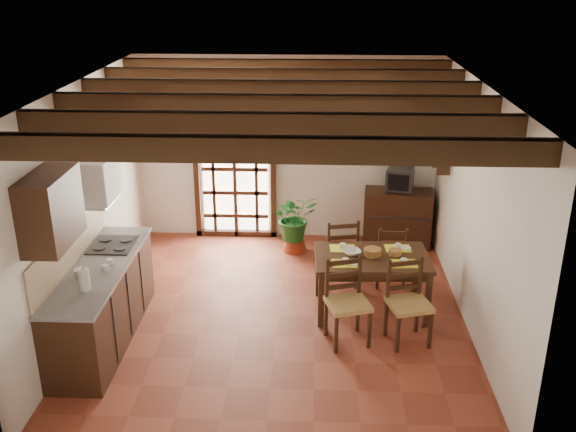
# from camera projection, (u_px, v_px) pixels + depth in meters

# --- Properties ---
(ground_plane) EXTENTS (5.00, 5.00, 0.00)m
(ground_plane) POSITION_uv_depth(u_px,v_px,m) (278.00, 315.00, 7.86)
(ground_plane) COLOR brown
(room_shell) EXTENTS (4.52, 5.02, 2.81)m
(room_shell) POSITION_uv_depth(u_px,v_px,m) (278.00, 174.00, 7.19)
(room_shell) COLOR silver
(room_shell) RESTS_ON ground_plane
(ceiling_beams) EXTENTS (4.50, 4.34, 0.20)m
(ceiling_beams) POSITION_uv_depth(u_px,v_px,m) (277.00, 96.00, 6.87)
(ceiling_beams) COLOR black
(ceiling_beams) RESTS_ON room_shell
(french_door) EXTENTS (1.26, 0.11, 2.32)m
(french_door) POSITION_uv_depth(u_px,v_px,m) (235.00, 164.00, 9.73)
(french_door) COLOR white
(french_door) RESTS_ON ground_plane
(kitchen_counter) EXTENTS (0.64, 2.25, 1.38)m
(kitchen_counter) POSITION_uv_depth(u_px,v_px,m) (102.00, 302.00, 7.21)
(kitchen_counter) COLOR black
(kitchen_counter) RESTS_ON ground_plane
(upper_cabinet) EXTENTS (0.35, 0.80, 0.70)m
(upper_cabinet) POSITION_uv_depth(u_px,v_px,m) (51.00, 210.00, 6.06)
(upper_cabinet) COLOR black
(upper_cabinet) RESTS_ON room_shell
(range_hood) EXTENTS (0.38, 0.60, 0.54)m
(range_hood) POSITION_uv_depth(u_px,v_px,m) (97.00, 180.00, 7.26)
(range_hood) COLOR white
(range_hood) RESTS_ON room_shell
(counter_items) EXTENTS (0.50, 1.43, 0.25)m
(counter_items) POSITION_uv_depth(u_px,v_px,m) (100.00, 259.00, 7.11)
(counter_items) COLOR black
(counter_items) RESTS_ON kitchen_counter
(dining_table) EXTENTS (1.40, 0.93, 0.74)m
(dining_table) POSITION_uv_depth(u_px,v_px,m) (372.00, 263.00, 7.74)
(dining_table) COLOR #361F11
(dining_table) RESTS_ON ground_plane
(chair_near_left) EXTENTS (0.56, 0.54, 0.98)m
(chair_near_left) POSITION_uv_depth(u_px,v_px,m) (347.00, 317.00, 7.22)
(chair_near_left) COLOR tan
(chair_near_left) RESTS_ON ground_plane
(chair_near_right) EXTENTS (0.54, 0.53, 0.97)m
(chair_near_right) POSITION_uv_depth(u_px,v_px,m) (408.00, 318.00, 7.21)
(chair_near_right) COLOR tan
(chair_near_right) RESTS_ON ground_plane
(chair_far_left) EXTENTS (0.52, 0.51, 0.97)m
(chair_far_left) POSITION_uv_depth(u_px,v_px,m) (339.00, 263.00, 8.51)
(chair_far_left) COLOR tan
(chair_far_left) RESTS_ON ground_plane
(chair_far_right) EXTENTS (0.40, 0.38, 0.86)m
(chair_far_right) POSITION_uv_depth(u_px,v_px,m) (390.00, 266.00, 8.52)
(chair_far_right) COLOR tan
(chair_far_right) RESTS_ON ground_plane
(table_setting) EXTENTS (0.99, 0.66, 0.09)m
(table_setting) POSITION_uv_depth(u_px,v_px,m) (372.00, 255.00, 7.70)
(table_setting) COLOR yellow
(table_setting) RESTS_ON dining_table
(table_bowl) EXTENTS (0.27, 0.27, 0.05)m
(table_bowl) POSITION_uv_depth(u_px,v_px,m) (352.00, 252.00, 7.74)
(table_bowl) COLOR white
(table_bowl) RESTS_ON dining_table
(sideboard) EXTENTS (1.05, 0.55, 0.85)m
(sideboard) POSITION_uv_depth(u_px,v_px,m) (397.00, 218.00, 9.70)
(sideboard) COLOR black
(sideboard) RESTS_ON ground_plane
(crt_tv) EXTENTS (0.45, 0.43, 0.32)m
(crt_tv) POSITION_uv_depth(u_px,v_px,m) (400.00, 179.00, 9.47)
(crt_tv) COLOR black
(crt_tv) RESTS_ON sideboard
(fuse_box) EXTENTS (0.25, 0.03, 0.32)m
(fuse_box) POSITION_uv_depth(u_px,v_px,m) (389.00, 128.00, 9.46)
(fuse_box) COLOR white
(fuse_box) RESTS_ON room_shell
(plant_pot) EXTENTS (0.35, 0.35, 0.22)m
(plant_pot) POSITION_uv_depth(u_px,v_px,m) (295.00, 244.00, 9.59)
(plant_pot) COLOR maroon
(plant_pot) RESTS_ON ground_plane
(potted_plant) EXTENTS (2.05, 1.91, 1.86)m
(potted_plant) POSITION_uv_depth(u_px,v_px,m) (295.00, 215.00, 9.42)
(potted_plant) COLOR #144C19
(potted_plant) RESTS_ON ground_plane
(wall_shelf) EXTENTS (0.20, 0.42, 0.20)m
(wall_shelf) POSITION_uv_depth(u_px,v_px,m) (442.00, 161.00, 8.71)
(wall_shelf) COLOR black
(wall_shelf) RESTS_ON room_shell
(shelf_vase) EXTENTS (0.15, 0.15, 0.15)m
(shelf_vase) POSITION_uv_depth(u_px,v_px,m) (443.00, 151.00, 8.66)
(shelf_vase) COLOR #B2BFB2
(shelf_vase) RESTS_ON wall_shelf
(shelf_flowers) EXTENTS (0.14, 0.14, 0.36)m
(shelf_flowers) POSITION_uv_depth(u_px,v_px,m) (444.00, 136.00, 8.58)
(shelf_flowers) COLOR yellow
(shelf_flowers) RESTS_ON shelf_vase
(framed_picture) EXTENTS (0.03, 0.32, 0.32)m
(framed_picture) POSITION_uv_depth(u_px,v_px,m) (452.00, 122.00, 8.50)
(framed_picture) COLOR brown
(framed_picture) RESTS_ON room_shell
(pendant_lamp) EXTENTS (0.36, 0.36, 0.84)m
(pendant_lamp) POSITION_uv_depth(u_px,v_px,m) (377.00, 146.00, 7.30)
(pendant_lamp) COLOR black
(pendant_lamp) RESTS_ON room_shell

